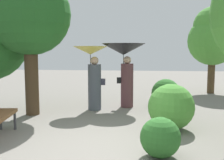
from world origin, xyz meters
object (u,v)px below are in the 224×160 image
Objects in this scene: person_right at (124,58)px; tree_mid_right at (213,36)px; person_left at (92,67)px; tree_mid_left at (29,6)px.

tree_mid_right reaches higher than person_right.
person_right is (0.97, 0.52, 0.26)m from person_left.
tree_mid_left reaches higher than person_left.
person_left is 1.13m from person_right.
person_right reaches higher than person_left.
person_left is at bearing -140.28° from tree_mid_right.
tree_mid_left reaches higher than tree_mid_right.
tree_mid_right is at bearing -56.09° from person_left.
tree_mid_left is at bearing -143.37° from tree_mid_right.
tree_mid_right is at bearing -53.49° from person_right.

